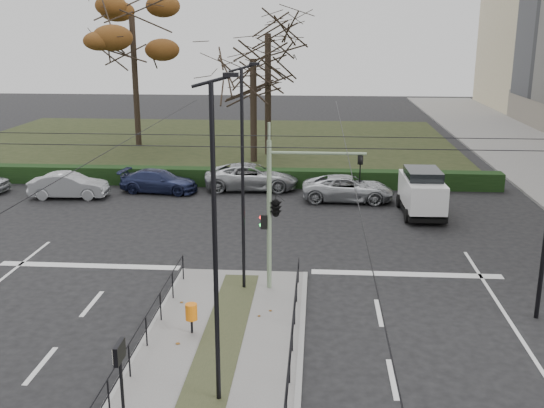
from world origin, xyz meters
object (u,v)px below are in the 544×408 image
at_px(traffic_light, 278,204).
at_px(parked_car_fourth, 252,177).
at_px(parked_car_second, 69,185).
at_px(streetlamp_median_near, 216,244).
at_px(white_van, 422,191).
at_px(rust_tree, 132,17).
at_px(bare_tree_near, 253,67).
at_px(bare_tree_center, 268,43).
at_px(info_panel, 120,363).
at_px(streetlamp_median_far, 243,178).
at_px(parked_car_third, 159,181).
at_px(litter_bin, 191,312).
at_px(parked_car_fifth, 348,188).

height_order(traffic_light, parked_car_fourth, traffic_light).
bearing_deg(parked_car_second, streetlamp_median_near, -153.29).
relative_size(white_van, rust_tree, 0.34).
bearing_deg(parked_car_second, parked_car_fourth, -78.65).
height_order(streetlamp_median_near, bare_tree_near, bare_tree_near).
xyz_separation_m(white_van, bare_tree_center, (-8.61, 14.46, 6.65)).
height_order(traffic_light, rust_tree, rust_tree).
xyz_separation_m(info_panel, streetlamp_median_far, (1.72, 8.30, 2.16)).
height_order(streetlamp_median_far, bare_tree_near, bare_tree_near).
distance_m(streetlamp_median_far, parked_car_fourth, 14.83).
bearing_deg(rust_tree, parked_car_third, -70.09).
relative_size(traffic_light, rust_tree, 0.41).
xyz_separation_m(streetlamp_median_far, white_van, (7.49, 9.91, -2.82)).
distance_m(litter_bin, parked_car_fifth, 16.64).
bearing_deg(streetlamp_median_far, bare_tree_center, 92.62).
xyz_separation_m(parked_car_fourth, parked_car_fifth, (5.30, -2.08, -0.06)).
xyz_separation_m(info_panel, parked_car_fourth, (0.48, 22.71, -1.13)).
distance_m(parked_car_third, bare_tree_near, 11.08).
bearing_deg(info_panel, streetlamp_median_near, 37.41).
xyz_separation_m(streetlamp_median_near, bare_tree_center, (-1.30, 31.22, 3.76)).
xyz_separation_m(litter_bin, parked_car_fifth, (5.21, 15.80, -0.12)).
height_order(info_panel, parked_car_third, info_panel).
xyz_separation_m(streetlamp_median_near, white_van, (7.31, 16.76, -2.89)).
height_order(info_panel, parked_car_second, info_panel).
distance_m(litter_bin, info_panel, 4.98).
xyz_separation_m(litter_bin, parked_car_third, (-5.15, 16.86, -0.16)).
distance_m(white_van, bare_tree_near, 15.97).
distance_m(litter_bin, bare_tree_near, 25.85).
bearing_deg(info_panel, bare_tree_center, 88.94).
xyz_separation_m(streetlamp_median_near, parked_car_fifth, (3.88, 19.17, -3.42)).
xyz_separation_m(info_panel, parked_car_third, (-4.58, 21.69, -1.23)).
height_order(parked_car_second, bare_tree_near, bare_tree_near).
relative_size(litter_bin, parked_car_second, 0.22).
height_order(bare_tree_center, bare_tree_near, bare_tree_center).
distance_m(rust_tree, bare_tree_near, 11.54).
height_order(parked_car_third, rust_tree, rust_tree).
bearing_deg(bare_tree_center, parked_car_fifth, -66.76).
height_order(parked_car_fourth, parked_car_fifth, parked_car_fourth).
relative_size(streetlamp_median_far, bare_tree_near, 0.85).
height_order(traffic_light, bare_tree_center, bare_tree_center).
height_order(streetlamp_median_far, parked_car_fifth, streetlamp_median_far).
relative_size(litter_bin, white_van, 0.22).
xyz_separation_m(info_panel, rust_tree, (-9.67, 35.73, 7.75)).
bearing_deg(parked_car_fifth, white_van, -123.19).
relative_size(parked_car_second, bare_tree_near, 0.46).
relative_size(info_panel, rust_tree, 0.17).
height_order(streetlamp_median_near, streetlamp_median_far, streetlamp_median_near).
distance_m(parked_car_fourth, bare_tree_near, 9.29).
height_order(parked_car_second, parked_car_fifth, parked_car_second).
height_order(parked_car_second, parked_car_fourth, parked_car_fourth).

